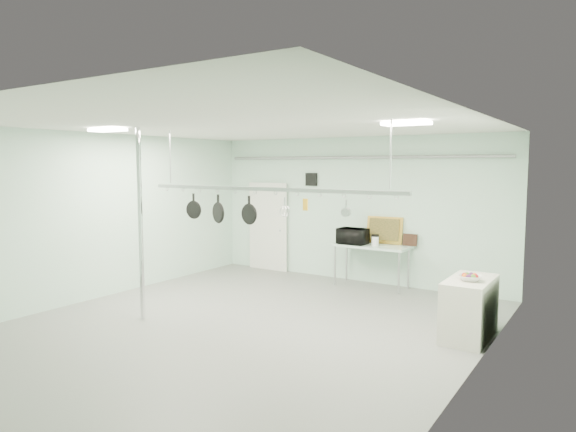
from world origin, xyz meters
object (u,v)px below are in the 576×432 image
Objects in this scene: chrome_pole at (140,225)px; skillet_mid at (218,209)px; skillet_left at (194,205)px; microwave at (353,236)px; skillet_right at (249,210)px; prep_table at (372,248)px; coffee_canister at (375,241)px; side_cabinet at (469,308)px; pot_rack at (265,187)px; fruit_bowl at (470,278)px.

chrome_pole is 1.31m from skillet_mid.
skillet_left and skillet_mid have the same top height.
microwave is 3.63m from skillet_left.
skillet_left is 0.87× the size of skillet_mid.
skillet_right is (1.23, 0.00, -0.02)m from skillet_left.
skillet_right reaches higher than prep_table.
microwave is at bearing -176.68° from coffee_canister.
skillet_left is at bearing 68.75° from chrome_pole.
coffee_canister is at bearing -38.47° from prep_table.
coffee_canister is 3.91m from skillet_left.
chrome_pole reaches higher than microwave.
side_cabinet is 0.25× the size of pot_rack.
pot_rack is 9.89× the size of skillet_mid.
skillet_left is (0.35, 0.90, 0.27)m from chrome_pole.
skillet_right is (-0.32, 0.00, -0.37)m from pot_rack.
prep_table is at bearing 88.29° from skillet_mid.
prep_table is 2.63× the size of microwave.
side_cabinet is at bearing 27.81° from skillet_right.
fruit_bowl is (4.87, 1.87, -0.66)m from chrome_pole.
chrome_pole reaches higher than pot_rack.
chrome_pole reaches higher than prep_table.
skillet_right is (-3.30, -0.97, 0.92)m from fruit_bowl.
fruit_bowl is at bearing 18.09° from pot_rack.
coffee_canister is at bearing 80.83° from pot_rack.
microwave is 1.25× the size of skillet_mid.
side_cabinet is 3.64m from microwave.
chrome_pole reaches higher than coffee_canister.
skillet_mid is (-1.50, -3.21, 0.84)m from coffee_canister.
skillet_left reaches higher than side_cabinet.
side_cabinet is 2.83× the size of skillet_left.
fruit_bowl is (0.02, -0.13, 0.49)m from side_cabinet.
fruit_bowl is at bearing 6.47° from skillet_left.
fruit_bowl reaches higher than side_cabinet.
fruit_bowl is 0.75× the size of skillet_right.
microwave is 3.06× the size of coffee_canister.
skillet_right reaches higher than coffee_canister.
skillet_mid is (-0.98, 0.00, -0.39)m from pot_rack.
skillet_left is at bearing 180.00° from pot_rack.
side_cabinet is 1.98× the size of microwave.
pot_rack is 3.47m from coffee_canister.
skillet_mid is (-3.96, -0.97, 0.90)m from fruit_bowl.
chrome_pole is at bearing -154.65° from pot_rack.
prep_table is 3.39m from side_cabinet.
fruit_bowl is (2.97, 0.97, -1.29)m from pot_rack.
skillet_right is (-0.84, -3.21, 0.85)m from coffee_canister.
prep_table is 3.61m from pot_rack.
prep_table is at bearing 139.21° from side_cabinet.
chrome_pole is 9.37× the size of fruit_bowl.
fruit_bowl is at bearing 34.83° from skillet_mid.
pot_rack reaches higher than coffee_canister.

